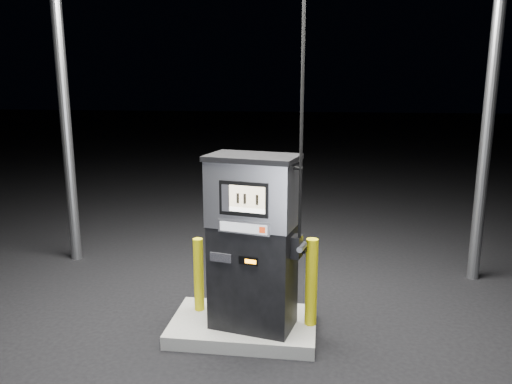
# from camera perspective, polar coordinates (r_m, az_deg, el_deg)

# --- Properties ---
(ground) EXTENTS (80.00, 80.00, 0.00)m
(ground) POSITION_cam_1_polar(r_m,az_deg,el_deg) (5.81, -1.42, -15.72)
(ground) COLOR black
(ground) RESTS_ON ground
(pump_island) EXTENTS (1.60, 1.00, 0.15)m
(pump_island) POSITION_cam_1_polar(r_m,az_deg,el_deg) (5.77, -1.43, -15.06)
(pump_island) COLOR slate
(pump_island) RESTS_ON ground
(fuel_dispenser) EXTENTS (1.08, 0.73, 3.88)m
(fuel_dispenser) POSITION_cam_1_polar(r_m,az_deg,el_deg) (5.26, -0.33, -5.63)
(fuel_dispenser) COLOR black
(fuel_dispenser) RESTS_ON pump_island
(bollard_left) EXTENTS (0.15, 0.15, 0.86)m
(bollard_left) POSITION_cam_1_polar(r_m,az_deg,el_deg) (5.84, -6.57, -9.36)
(bollard_left) COLOR #CFC20B
(bollard_left) RESTS_ON pump_island
(bollard_right) EXTENTS (0.17, 0.17, 0.97)m
(bollard_right) POSITION_cam_1_polar(r_m,az_deg,el_deg) (5.49, 6.34, -10.21)
(bollard_right) COLOR #CFC20B
(bollard_right) RESTS_ON pump_island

